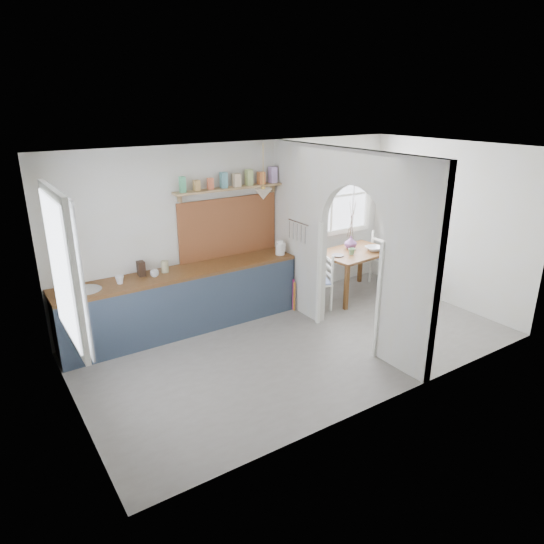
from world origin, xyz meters
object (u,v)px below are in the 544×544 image
dining_table (354,273)px  kettle (280,247)px  chair_right (388,258)px  vase (351,242)px  chair_left (316,281)px

dining_table → kettle: bearing=165.2°
dining_table → kettle: size_ratio=5.44×
dining_table → chair_right: bearing=0.0°
kettle → vase: kettle is taller
vase → chair_left: bearing=-165.1°
dining_table → chair_left: bearing=-179.6°
chair_left → chair_right: size_ratio=0.94×
chair_left → chair_right: 1.77m
kettle → chair_right: bearing=-21.6°
dining_table → vase: 0.52m
vase → dining_table: bearing=-102.0°
dining_table → kettle: (-1.37, 0.23, 0.62)m
dining_table → chair_left: chair_left is taller
chair_left → chair_right: bearing=114.7°
chair_left → kettle: kettle is taller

